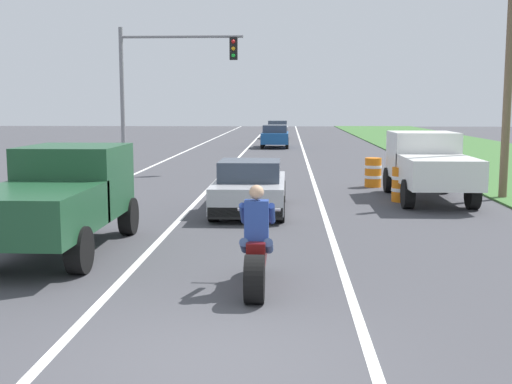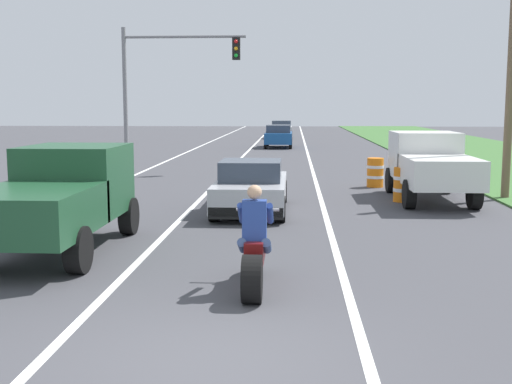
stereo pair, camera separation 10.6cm
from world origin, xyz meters
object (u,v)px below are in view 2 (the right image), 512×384
Objects in this scene: construction_barrel_nearest at (403,184)px; construction_barrel_mid at (375,172)px; motorcycle_with_rider at (255,253)px; pickup_truck_left_lane_dark_green at (60,194)px; pickup_truck_right_shoulder_white at (430,163)px; distant_car_further_ahead at (282,129)px; sports_car_silver at (251,188)px; distant_car_far_ahead at (279,136)px; traffic_light_mast_near at (163,75)px.

construction_barrel_mid is at bearing 96.55° from construction_barrel_nearest.
motorcycle_with_rider is 0.46× the size of pickup_truck_left_lane_dark_green.
pickup_truck_left_lane_dark_green and pickup_truck_right_shoulder_white have the same top height.
pickup_truck_right_shoulder_white is 1.20× the size of distant_car_further_ahead.
pickup_truck_right_shoulder_white reaches higher than sports_car_silver.
distant_car_far_ahead is (-3.80, 20.73, 0.27)m from construction_barrel_mid.
pickup_truck_right_shoulder_white is at bearing 40.55° from pickup_truck_left_lane_dark_green.
pickup_truck_left_lane_dark_green is 4.80× the size of construction_barrel_mid.
traffic_light_mast_near reaches higher than distant_car_far_ahead.
construction_barrel_nearest is at bearing -160.59° from pickup_truck_right_shoulder_white.
construction_barrel_nearest is 24.49m from distant_car_far_ahead.
distant_car_far_ahead is at bearing 74.25° from traffic_light_mast_near.
pickup_truck_left_lane_dark_green is 10.34m from construction_barrel_nearest.
pickup_truck_right_shoulder_white is 36.50m from distant_car_further_ahead.
motorcycle_with_rider is at bearing -89.44° from distant_car_further_ahead.
sports_car_silver is at bearing 94.09° from motorcycle_with_rider.
distant_car_far_ahead is (-4.19, 24.13, 0.27)m from construction_barrel_nearest.
pickup_truck_right_shoulder_white is (4.59, 9.72, 0.51)m from motorcycle_with_rider.
pickup_truck_left_lane_dark_green is at bearing -94.51° from distant_car_further_ahead.
pickup_truck_left_lane_dark_green is at bearing -86.17° from traffic_light_mast_near.
pickup_truck_left_lane_dark_green is 15.54m from traffic_light_mast_near.
motorcycle_with_rider is at bearing -115.27° from pickup_truck_right_shoulder_white.
traffic_light_mast_near is at bearing 136.26° from construction_barrel_nearest.
distant_car_far_ahead reaches higher than sports_car_silver.
construction_barrel_nearest is 3.42m from construction_barrel_mid.
pickup_truck_right_shoulder_white is at bearing 24.28° from sports_car_silver.
pickup_truck_right_shoulder_white reaches higher than construction_barrel_mid.
pickup_truck_right_shoulder_white is at bearing -40.17° from traffic_light_mast_near.
distant_car_far_ahead is at bearing 83.66° from pickup_truck_left_lane_dark_green.
distant_car_further_ahead is (4.44, 28.15, -3.26)m from traffic_light_mast_near.
pickup_truck_right_shoulder_white is 4.80× the size of construction_barrel_mid.
pickup_truck_left_lane_dark_green is 12.64m from construction_barrel_mid.
pickup_truck_left_lane_dark_green reaches higher than construction_barrel_nearest.
traffic_light_mast_near is 6.00× the size of construction_barrel_mid.
motorcycle_with_rider is at bearing -74.58° from traffic_light_mast_near.
construction_barrel_nearest is at bearing -80.16° from distant_car_far_ahead.
distant_car_far_ahead is at bearing 90.71° from motorcycle_with_rider.
distant_car_far_ahead and distant_car_further_ahead have the same top height.
sports_car_silver is 26.15m from distant_car_far_ahead.
distant_car_far_ahead is 1.00× the size of distant_car_further_ahead.
construction_barrel_nearest is 1.00× the size of construction_barrel_mid.
motorcycle_with_rider is at bearing -89.29° from distant_car_far_ahead.
traffic_light_mast_near is at bearing 139.83° from pickup_truck_right_shoulder_white.
distant_car_further_ahead is (-4.22, 36.44, 0.27)m from construction_barrel_nearest.
pickup_truck_left_lane_dark_green is 43.52m from distant_car_further_ahead.
traffic_light_mast_near is 6.00× the size of construction_barrel_nearest.
distant_car_further_ahead reaches higher than construction_barrel_mid.
pickup_truck_left_lane_dark_green is 1.20× the size of distant_car_further_ahead.
sports_car_silver reaches higher than construction_barrel_nearest.
sports_car_silver is 4.30× the size of construction_barrel_mid.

